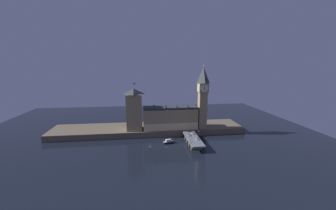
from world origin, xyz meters
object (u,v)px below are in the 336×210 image
at_px(car_northbound_lead, 189,135).
at_px(car_southbound_lead, 197,139).
at_px(clock_tower, 203,96).
at_px(street_lamp_near, 191,140).
at_px(victoria_tower, 134,109).
at_px(boat_upstream, 168,142).
at_px(car_southbound_trail, 193,133).
at_px(pedestrian_far_rail, 186,135).
at_px(street_lamp_mid, 199,133).
at_px(pedestrian_near_rail, 191,142).

relative_size(car_northbound_lead, car_southbound_lead, 0.97).
height_order(clock_tower, street_lamp_near, clock_tower).
bearing_deg(car_northbound_lead, car_southbound_lead, -64.88).
distance_m(car_southbound_lead, street_lamp_near, 13.14).
bearing_deg(victoria_tower, boat_upstream, -40.76).
height_order(car_southbound_trail, pedestrian_far_rail, pedestrian_far_rail).
distance_m(victoria_tower, car_southbound_trail, 69.50).
relative_size(clock_tower, pedestrian_far_rail, 45.28).
height_order(clock_tower, pedestrian_far_rail, clock_tower).
relative_size(car_northbound_lead, street_lamp_mid, 0.64).
bearing_deg(street_lamp_near, car_northbound_lead, 81.59).
relative_size(victoria_tower, pedestrian_near_rail, 33.24).
relative_size(car_southbound_lead, pedestrian_far_rail, 2.95).
height_order(street_lamp_near, boat_upstream, street_lamp_near).
distance_m(clock_tower, boat_upstream, 65.37).
xyz_separation_m(car_southbound_trail, street_lamp_near, (-8.53, -25.84, 3.17)).
relative_size(street_lamp_near, boat_upstream, 0.50).
distance_m(clock_tower, street_lamp_mid, 47.00).
xyz_separation_m(car_northbound_lead, street_lamp_near, (-3.11, -21.04, 3.11)).
xyz_separation_m(car_northbound_lead, pedestrian_far_rail, (-2.71, 0.79, 0.09)).
height_order(car_southbound_trail, street_lamp_mid, street_lamp_mid).
bearing_deg(car_southbound_lead, car_southbound_trail, 90.00).
height_order(pedestrian_near_rail, pedestrian_far_rail, pedestrian_near_rail).
bearing_deg(car_southbound_lead, clock_tower, 67.05).
bearing_deg(street_lamp_mid, pedestrian_near_rail, -129.89).
distance_m(victoria_tower, car_northbound_lead, 66.67).
bearing_deg(boat_upstream, street_lamp_mid, -9.97).
bearing_deg(pedestrian_far_rail, street_lamp_near, -91.05).
distance_m(pedestrian_near_rail, street_lamp_mid, 17.90).
relative_size(clock_tower, car_southbound_trail, 16.18).
relative_size(car_southbound_lead, pedestrian_near_rail, 2.95).
distance_m(clock_tower, car_southbound_lead, 53.95).
distance_m(victoria_tower, boat_upstream, 53.60).
xyz_separation_m(pedestrian_near_rail, street_lamp_near, (-0.40, -1.27, 3.03)).
bearing_deg(clock_tower, car_southbound_lead, -112.95).
distance_m(street_lamp_mid, boat_upstream, 31.92).
bearing_deg(car_southbound_lead, street_lamp_mid, 59.33).
height_order(victoria_tower, pedestrian_near_rail, victoria_tower).
height_order(car_northbound_lead, pedestrian_far_rail, pedestrian_far_rail).
relative_size(victoria_tower, car_southbound_trail, 11.91).
relative_size(victoria_tower, pedestrian_far_rail, 33.33).
height_order(clock_tower, car_southbound_trail, clock_tower).
bearing_deg(pedestrian_near_rail, clock_tower, 62.15).
distance_m(car_northbound_lead, car_southbound_lead, 12.77).
xyz_separation_m(victoria_tower, street_lamp_mid, (64.39, -34.94, -18.80)).
xyz_separation_m(pedestrian_near_rail, pedestrian_far_rail, (0.00, 20.56, -0.00)).
distance_m(street_lamp_near, boat_upstream, 28.59).
height_order(pedestrian_near_rail, boat_upstream, pedestrian_near_rail).
height_order(car_northbound_lead, car_southbound_trail, car_northbound_lead).
distance_m(car_southbound_trail, street_lamp_mid, 12.14).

